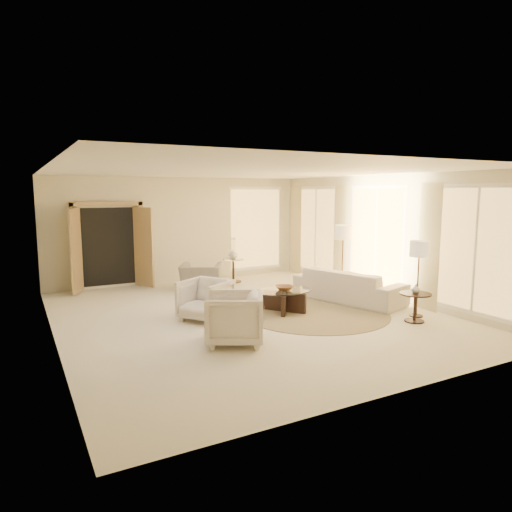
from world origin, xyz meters
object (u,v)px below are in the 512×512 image
sofa (349,285)px  side_vase (233,254)px  side_table (233,268)px  end_vase (416,289)px  armchair_left (205,298)px  armchair_right (234,316)px  floor_lamp_far (419,252)px  coffee_table (284,298)px  bowl (284,288)px  end_table (415,302)px  floor_lamp_near (343,235)px  accent_chair (201,273)px

sofa → side_vase: size_ratio=9.68×
side_table → end_vase: bearing=-74.9°
armchair_left → side_table: bearing=114.2°
armchair_right → end_vase: size_ratio=5.38×
side_table → floor_lamp_far: (1.67, -4.79, 0.88)m
coffee_table → side_table: size_ratio=1.93×
coffee_table → bowl: bowl is taller
coffee_table → end_table: end_table is taller
sofa → end_vase: (0.03, -1.86, 0.27)m
sofa → coffee_table: sofa is taller
armchair_left → end_table: size_ratio=1.47×
coffee_table → floor_lamp_far: 2.76m
armchair_right → side_table: size_ratio=1.41×
armchair_left → bowl: size_ratio=2.33×
armchair_right → bowl: 2.13m
bowl → armchair_right: bearing=-143.8°
end_vase → floor_lamp_far: bearing=37.9°
armchair_left → floor_lamp_near: floor_lamp_near is taller
end_table → side_vase: side_vase is taller
end_table → floor_lamp_far: floor_lamp_far is taller
side_table → end_table: bearing=-74.9°
bowl → side_vase: side_vase is taller
end_table → bowl: bearing=135.2°
sofa → floor_lamp_near: bearing=-45.5°
sofa → accent_chair: 3.62m
end_table → floor_lamp_near: (0.37, 2.59, 1.02)m
bowl → end_vase: size_ratio=2.16×
armchair_left → coffee_table: bearing=50.0°
side_table → floor_lamp_near: bearing=-54.7°
floor_lamp_far → end_vase: size_ratio=8.84×
armchair_right → armchair_left: bearing=-155.9°
end_table → side_vase: bearing=105.1°
side_vase → end_table: bearing=-74.9°
end_table → end_vase: bearing=0.0°
armchair_right → end_vase: (3.49, -0.50, 0.17)m
bowl → end_vase: (1.77, -1.76, 0.13)m
armchair_right → sofa: bearing=139.5°
armchair_left → accent_chair: accent_chair is taller
coffee_table → floor_lamp_far: bearing=-36.0°
side_table → sofa: bearing=-67.3°
coffee_table → side_vase: size_ratio=4.89×
coffee_table → end_table: size_ratio=2.14×
coffee_table → armchair_left: bearing=172.3°
sofa → side_table: 3.44m
armchair_left → floor_lamp_near: bearing=67.1°
accent_chair → side_table: bearing=-126.2°
sofa → side_table: sofa is taller
accent_chair → floor_lamp_far: floor_lamp_far is taller
bowl → end_vase: bearing=-44.8°
accent_chair → coffee_table: accent_chair is taller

